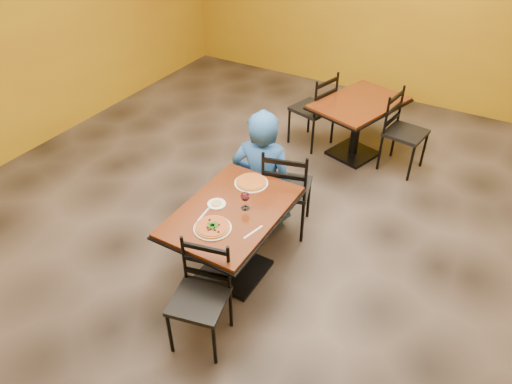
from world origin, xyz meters
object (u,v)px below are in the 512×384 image
Objects in this scene: side_plate at (217,204)px; diner at (262,169)px; wine_glass at (245,200)px; chair_second_right at (406,134)px; pizza_far at (251,182)px; table_second at (358,116)px; chair_second_left at (312,109)px; chair_main_near at (199,301)px; pizza_main at (212,227)px; plate_main at (213,228)px; chair_main_far at (287,187)px; table_main at (233,227)px; plate_far at (251,183)px.

diner is at bearing 90.16° from side_plate.
side_plate is 0.27m from wine_glass.
pizza_far is at bearing 165.36° from chair_second_right.
diner is (-0.98, -1.73, 0.16)m from chair_second_right.
chair_second_right is at bearing 67.52° from pizza_far.
chair_second_left reaches higher than table_second.
pizza_far is at bearing -97.19° from table_second.
chair_main_near is 0.59m from pizza_main.
chair_second_right is 2.95m from plate_main.
chair_main_far is at bearing 79.19° from chair_main_near.
table_main is at bearing 89.76° from chair_main_near.
pizza_far is at bearing 87.73° from chair_main_near.
plate_main is 0.32m from side_plate.
chair_second_right is at bearing 68.92° from side_plate.
table_main is 4.33× the size of pizza_main.
table_second is at bearing 87.02° from wine_glass.
chair_main_near reaches higher than pizza_main.
pizza_far reaches higher than table_main.
table_second is at bearing 97.84° from chair_second_right.
chair_main_near is 0.90× the size of chair_second_left.
diner is at bearing 97.93° from pizza_main.
chair_second_right is at bearing 73.60° from plate_main.
chair_second_left reaches higher than plate_main.
plate_main is (0.39, -2.82, 0.26)m from chair_second_left.
side_plate is at bearing 118.12° from plate_main.
plate_far is (-0.16, -0.43, 0.26)m from chair_main_far.
table_second is at bearing -116.76° from diner.
pizza_far is at bearing 93.99° from pizza_main.
table_second is 1.34× the size of chair_second_left.
chair_main_near is at bearing 87.13° from diner.
chair_second_right is at bearing 105.64° from chair_second_left.
chair_main_far is 1.03× the size of chair_second_right.
chair_main_far reaches higher than chair_main_near.
pizza_main is 1.77× the size of side_plate.
plate_far reaches higher than table_main.
plate_main is at bearing 171.44° from chair_second_right.
chair_main_far is 3.20× the size of plate_main.
plate_main is 1.94× the size of side_plate.
side_plate is 0.89× the size of wine_glass.
table_second is at bearing 81.75° from side_plate.
pizza_main is (0.39, -2.82, 0.27)m from chair_second_left.
wine_glass is (0.24, -0.73, 0.19)m from diner.
chair_main_far reaches higher than table_main.
pizza_far is (-0.22, 1.16, 0.32)m from chair_main_near.
pizza_far is (-0.27, -2.12, 0.22)m from table_second.
pizza_main is (0.00, 0.00, 0.02)m from plate_main.
chair_main_far is 0.31m from diner.
plate_main is at bearing 97.29° from chair_main_near.
diner is at bearing 88.73° from chair_main_near.
wine_glass is at bearing 18.57° from side_plate.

